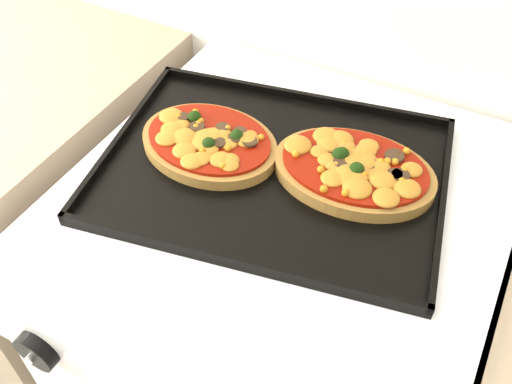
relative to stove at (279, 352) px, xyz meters
The scene contains 5 objects.
stove is the anchor object (origin of this frame).
knob_left 0.55m from the stove, 117.11° to the right, with size 0.06×0.06×0.02m, color black.
baking_tray 0.47m from the stove, 151.80° to the left, with size 0.47×0.35×0.02m, color black.
pizza_left 0.50m from the stove, behind, with size 0.21×0.16×0.03m, color olive, non-canonical shape.
pizza_right 0.49m from the stove, 37.91° to the left, with size 0.22×0.16×0.03m, color olive, non-canonical shape.
Camera 1 is at (0.27, 1.20, 1.48)m, focal length 40.00 mm.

